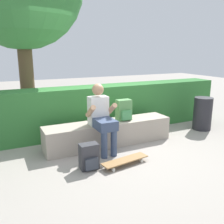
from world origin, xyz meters
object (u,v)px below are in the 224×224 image
at_px(bench_main, 109,133).
at_px(skateboard_near_person, 125,160).
at_px(backpack_on_bench, 124,110).
at_px(backpack_on_ground, 89,157).
at_px(person_skater, 101,116).
at_px(trash_bin, 203,114).

relative_size(bench_main, skateboard_near_person, 3.03).
distance_m(backpack_on_bench, backpack_on_ground, 1.37).
xyz_separation_m(bench_main, person_skater, (-0.25, -0.22, 0.42)).
xyz_separation_m(skateboard_near_person, backpack_on_bench, (0.47, 0.92, 0.57)).
distance_m(bench_main, trash_bin, 2.33).
height_order(skateboard_near_person, backpack_on_ground, backpack_on_ground).
relative_size(skateboard_near_person, backpack_on_bench, 2.05).
bearing_deg(skateboard_near_person, backpack_on_ground, 167.25).
relative_size(backpack_on_ground, trash_bin, 0.54).
height_order(bench_main, backpack_on_ground, bench_main).
bearing_deg(person_skater, bench_main, 41.27).
relative_size(skateboard_near_person, backpack_on_ground, 2.05).
bearing_deg(backpack_on_bench, person_skater, -159.50).
bearing_deg(skateboard_near_person, backpack_on_bench, 62.99).
xyz_separation_m(bench_main, trash_bin, (2.33, -0.07, 0.14)).
bearing_deg(skateboard_near_person, trash_bin, 19.01).
xyz_separation_m(bench_main, skateboard_near_person, (-0.15, -0.92, -0.15)).
xyz_separation_m(backpack_on_bench, trash_bin, (2.01, -0.06, -0.28)).
relative_size(person_skater, backpack_on_ground, 3.01).
bearing_deg(trash_bin, bench_main, 178.28).
height_order(bench_main, skateboard_near_person, bench_main).
xyz_separation_m(bench_main, backpack_on_ground, (-0.71, -0.80, -0.03)).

